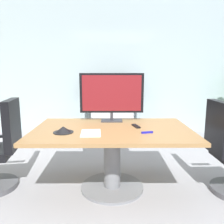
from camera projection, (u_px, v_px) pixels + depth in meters
ground_plane at (120, 196)px, 2.62m from camera, size 7.30×7.30×0.00m
wall_back_glass_partition at (115, 68)px, 5.11m from camera, size 6.30×0.10×2.96m
conference_table at (112, 145)px, 2.69m from camera, size 1.83×1.14×0.75m
tv_monitor at (112, 94)px, 2.98m from camera, size 0.84×0.18×0.64m
wall_display_unit at (112, 116)px, 4.94m from camera, size 1.20×0.36×1.31m
conference_phone at (63, 130)px, 2.48m from camera, size 0.22×0.22×0.07m
remote_control at (136, 126)px, 2.73m from camera, size 0.09×0.18×0.02m
whiteboard_marker at (147, 132)px, 2.45m from camera, size 0.13×0.05×0.02m
paper_notepad at (91, 133)px, 2.45m from camera, size 0.23×0.31×0.01m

